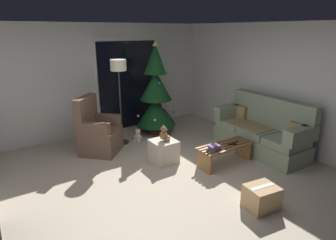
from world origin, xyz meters
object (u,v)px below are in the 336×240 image
Objects in this scene: book_stack at (214,148)px; christmas_tree at (156,94)px; armchair at (98,133)px; teddy_bear_cream_by_tree at (138,136)px; coffee_table at (225,151)px; remote_graphite at (234,142)px; ottoman at (164,151)px; teddy_bear_chestnut at (164,134)px; couch at (262,132)px; remote_black at (232,144)px; cardboard_box_taped_mid_floor at (261,197)px; floor_lamp at (119,74)px; cell_phone at (214,145)px.

christmas_tree is (0.15, 2.13, 0.52)m from book_stack.
armchair reaches higher than teddy_bear_cream_by_tree.
coffee_table is at bearing -46.14° from armchair.
remote_graphite is at bearing 4.63° from book_stack.
teddy_bear_chestnut is (0.01, -0.01, 0.33)m from ottoman.
couch is 12.61× the size of remote_black.
teddy_bear_cream_by_tree is 0.61× the size of cardboard_box_taped_mid_floor.
couch is 1.10× the size of floor_lamp.
teddy_bear_chestnut is (-0.53, 0.76, 0.12)m from book_stack.
ottoman reaches higher than coffee_table.
cell_phone is at bearing -101.84° from remote_graphite.
coffee_table is 7.64× the size of cell_phone.
cell_phone is 0.08× the size of floor_lamp.
christmas_tree reaches higher than remote_black.
couch reaches higher than teddy_bear_chestnut.
floor_lamp is 1.43m from teddy_bear_cream_by_tree.
book_stack is at bearing 118.91° from remote_black.
remote_graphite is at bearing 22.44° from cell_phone.
christmas_tree is at bearing 102.83° from cell_phone.
ottoman reaches higher than cardboard_box_taped_mid_floor.
floor_lamp reaches higher than couch.
remote_graphite is 1.08× the size of cell_phone.
armchair is (-1.38, 1.85, -0.02)m from book_stack.
coffee_table is 4.32× the size of book_stack.
book_stack reaches higher than cardboard_box_taped_mid_floor.
christmas_tree is 1.05m from teddy_bear_cream_by_tree.
christmas_tree is at bearing 63.31° from ottoman.
coffee_table is 7.05× the size of remote_black.
couch reaches higher than coffee_table.
remote_black reaches higher than teddy_bear_cream_by_tree.
cell_phone is 0.33× the size of ottoman.
book_stack is at bearing -169.08° from coffee_table.
teddy_bear_chestnut reaches higher than cardboard_box_taped_mid_floor.
teddy_bear_chestnut reaches higher than ottoman.
armchair reaches higher than coffee_table.
floor_lamp is at bearing 101.65° from teddy_bear_chestnut.
remote_black reaches higher than coffee_table.
teddy_bear_cream_by_tree is 3.10m from cardboard_box_taped_mid_floor.
remote_graphite is 0.55m from book_stack.
remote_graphite is at bearing -176.71° from couch.
armchair is at bearing 73.31° from remote_black.
remote_graphite is 0.35× the size of ottoman.
book_stack is 0.93m from teddy_bear_chestnut.
teddy_bear_cream_by_tree is at bearing 120.62° from cell_phone.
cardboard_box_taped_mid_floor is (-0.76, -1.22, -0.22)m from remote_graphite.
christmas_tree reaches higher than remote_graphite.
armchair is 2.42× the size of cardboard_box_taped_mid_floor.
teddy_bear_cream_by_tree is at bearing -168.66° from remote_graphite.
remote_black is 0.44m from book_stack.
teddy_bear_cream_by_tree is at bearing -160.18° from christmas_tree.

